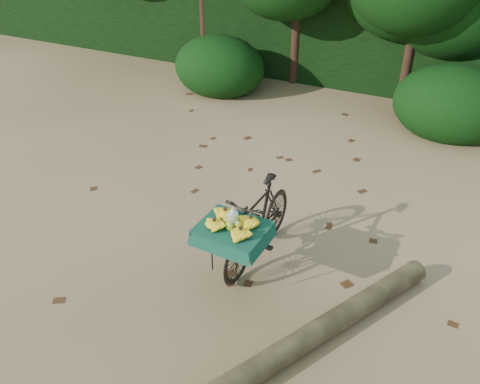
% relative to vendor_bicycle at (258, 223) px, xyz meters
% --- Properties ---
extents(ground, '(80.00, 80.00, 0.00)m').
position_rel_vendor_bicycle_xyz_m(ground, '(0.09, 0.29, -0.50)').
color(ground, tan).
rests_on(ground, ground).
extents(vendor_bicycle, '(0.72, 1.72, 0.97)m').
position_rel_vendor_bicycle_xyz_m(vendor_bicycle, '(0.00, 0.00, 0.00)').
color(vendor_bicycle, black).
rests_on(vendor_bicycle, ground).
extents(fallen_log, '(1.72, 2.97, 0.23)m').
position_rel_vendor_bicycle_xyz_m(fallen_log, '(1.01, -0.99, -0.38)').
color(fallen_log, brown).
rests_on(fallen_log, ground).
extents(hedge_backdrop, '(26.00, 1.80, 1.80)m').
position_rel_vendor_bicycle_xyz_m(hedge_backdrop, '(0.09, 6.59, 0.40)').
color(hedge_backdrop, black).
rests_on(hedge_backdrop, ground).
extents(bush_clumps, '(8.80, 1.70, 0.90)m').
position_rel_vendor_bicycle_xyz_m(bush_clumps, '(0.59, 4.59, -0.05)').
color(bush_clumps, black).
rests_on(bush_clumps, ground).
extents(leaf_litter, '(7.00, 7.30, 0.01)m').
position_rel_vendor_bicycle_xyz_m(leaf_litter, '(0.09, 0.94, -0.49)').
color(leaf_litter, '#432411').
rests_on(leaf_litter, ground).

